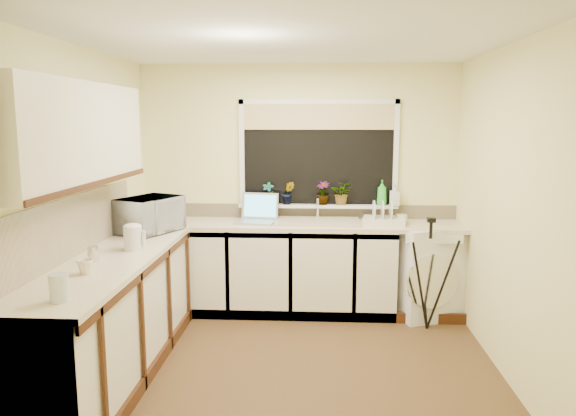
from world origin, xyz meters
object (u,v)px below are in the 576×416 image
at_px(tripod, 429,274).
at_px(kettle, 133,238).
at_px(microwave, 149,215).
at_px(soap_bottle_green, 382,193).
at_px(plant_c, 323,193).
at_px(steel_jar, 93,254).
at_px(cup_back, 401,219).
at_px(glass_jug, 59,288).
at_px(dish_rack, 384,221).
at_px(plant_d, 342,193).
at_px(laptop, 258,214).
at_px(cup_left, 85,267).
at_px(plant_a, 268,193).
at_px(plant_b, 288,193).
at_px(washing_machine, 426,270).
at_px(soap_bottle_clear, 395,195).

bearing_deg(tripod, kettle, -144.74).
xyz_separation_m(kettle, microwave, (-0.08, 0.69, 0.06)).
height_order(kettle, tripod, kettle).
bearing_deg(soap_bottle_green, plant_c, 179.50).
distance_m(steel_jar, cup_back, 2.87).
xyz_separation_m(glass_jug, microwave, (-0.08, 1.91, 0.08)).
distance_m(glass_jug, plant_c, 3.04).
bearing_deg(dish_rack, microwave, -158.19).
bearing_deg(soap_bottle_green, dish_rack, -89.01).
xyz_separation_m(steel_jar, plant_d, (1.83, 1.79, 0.21)).
distance_m(laptop, soap_bottle_green, 1.26).
relative_size(kettle, cup_left, 1.79).
xyz_separation_m(plant_a, cup_back, (1.32, -0.18, -0.22)).
distance_m(kettle, cup_back, 2.55).
distance_m(tripod, steel_jar, 2.88).
relative_size(glass_jug, plant_d, 0.67).
distance_m(glass_jug, steel_jar, 0.88).
xyz_separation_m(laptop, plant_c, (0.64, 0.18, 0.20)).
xyz_separation_m(laptop, steel_jar, (-1.00, -1.60, -0.02)).
bearing_deg(plant_b, plant_d, 2.00).
distance_m(laptop, plant_a, 0.27).
xyz_separation_m(plant_b, plant_c, (0.35, 0.01, 0.00)).
xyz_separation_m(kettle, plant_a, (0.92, 1.41, 0.17)).
bearing_deg(plant_b, washing_machine, -8.62).
height_order(microwave, soap_bottle_green, soap_bottle_green).
xyz_separation_m(kettle, plant_d, (1.67, 1.44, 0.17)).
distance_m(plant_c, cup_back, 0.82).
height_order(laptop, soap_bottle_green, soap_bottle_green).
height_order(laptop, plant_d, plant_d).
bearing_deg(cup_left, soap_bottle_green, 44.40).
relative_size(washing_machine, kettle, 4.80).
distance_m(dish_rack, plant_b, 1.00).
bearing_deg(dish_rack, soap_bottle_clear, 68.48).
distance_m(plant_d, soap_bottle_green, 0.40).
distance_m(soap_bottle_clear, cup_back, 0.29).
distance_m(laptop, plant_b, 0.39).
xyz_separation_m(steel_jar, plant_c, (1.64, 1.78, 0.21)).
xyz_separation_m(laptop, soap_bottle_green, (1.23, 0.18, 0.20)).
bearing_deg(dish_rack, cup_left, -130.37).
distance_m(plant_a, plant_b, 0.20).
distance_m(dish_rack, microwave, 2.21).
relative_size(laptop, plant_b, 1.79).
xyz_separation_m(laptop, plant_d, (0.84, 0.19, 0.19)).
distance_m(dish_rack, cup_left, 2.86).
relative_size(cup_back, cup_left, 1.12).
bearing_deg(cup_back, soap_bottle_clear, 104.14).
bearing_deg(kettle, steel_jar, -115.56).
bearing_deg(laptop, cup_back, 8.26).
relative_size(plant_a, plant_c, 0.95).
bearing_deg(kettle, tripod, 18.27).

